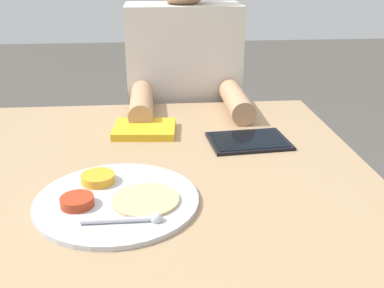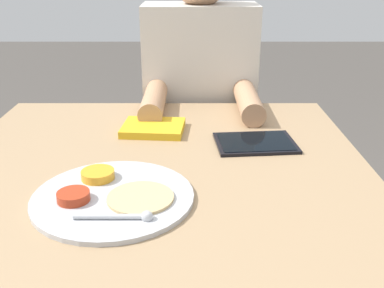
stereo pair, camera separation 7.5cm
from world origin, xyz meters
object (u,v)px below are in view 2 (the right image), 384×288
(red_notebook, at_px, (152,128))
(tablet_device, at_px, (254,143))
(person_diner, at_px, (198,135))
(thali_tray, at_px, (111,196))

(red_notebook, height_order, tablet_device, red_notebook)
(tablet_device, bearing_deg, red_notebook, 160.66)
(tablet_device, distance_m, person_diner, 0.53)
(red_notebook, distance_m, person_diner, 0.45)
(thali_tray, xyz_separation_m, tablet_device, (0.32, 0.28, -0.00))
(thali_tray, distance_m, person_diner, 0.81)
(thali_tray, xyz_separation_m, red_notebook, (0.05, 0.38, 0.00))
(tablet_device, height_order, person_diner, person_diner)
(person_diner, bearing_deg, red_notebook, -108.90)
(thali_tray, bearing_deg, tablet_device, 41.40)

